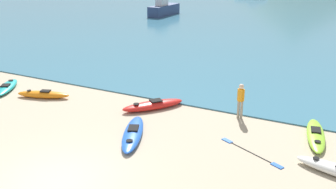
{
  "coord_description": "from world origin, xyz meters",
  "views": [
    {
      "loc": [
        7.87,
        -7.84,
        6.73
      ],
      "look_at": [
        0.1,
        7.51,
        0.5
      ],
      "focal_mm": 42.0,
      "sensor_mm": 36.0,
      "label": 1
    }
  ],
  "objects_px": {
    "kayak_on_sand_2": "(133,133)",
    "moored_boat_2": "(164,9)",
    "kayak_on_sand_5": "(7,87)",
    "loose_paddle": "(251,152)",
    "kayak_on_sand_0": "(43,94)",
    "kayak_on_sand_4": "(153,105)",
    "kayak_on_sand_1": "(316,135)",
    "person_near_waterline": "(241,99)"
  },
  "relations": [
    {
      "from": "kayak_on_sand_2",
      "to": "moored_boat_2",
      "type": "relative_size",
      "value": 0.68
    },
    {
      "from": "kayak_on_sand_5",
      "to": "loose_paddle",
      "type": "relative_size",
      "value": 1.03
    },
    {
      "from": "kayak_on_sand_5",
      "to": "moored_boat_2",
      "type": "bearing_deg",
      "value": 99.53
    },
    {
      "from": "moored_boat_2",
      "to": "loose_paddle",
      "type": "distance_m",
      "value": 32.47
    },
    {
      "from": "kayak_on_sand_0",
      "to": "kayak_on_sand_4",
      "type": "height_order",
      "value": "kayak_on_sand_4"
    },
    {
      "from": "kayak_on_sand_1",
      "to": "kayak_on_sand_4",
      "type": "relative_size",
      "value": 1.15
    },
    {
      "from": "kayak_on_sand_2",
      "to": "person_near_waterline",
      "type": "relative_size",
      "value": 2.13
    },
    {
      "from": "kayak_on_sand_1",
      "to": "loose_paddle",
      "type": "bearing_deg",
      "value": -129.73
    },
    {
      "from": "kayak_on_sand_1",
      "to": "kayak_on_sand_0",
      "type": "bearing_deg",
      "value": -173.88
    },
    {
      "from": "kayak_on_sand_1",
      "to": "person_near_waterline",
      "type": "distance_m",
      "value": 3.33
    },
    {
      "from": "kayak_on_sand_2",
      "to": "moored_boat_2",
      "type": "bearing_deg",
      "value": 115.2
    },
    {
      "from": "kayak_on_sand_1",
      "to": "person_near_waterline",
      "type": "height_order",
      "value": "person_near_waterline"
    },
    {
      "from": "kayak_on_sand_0",
      "to": "kayak_on_sand_5",
      "type": "distance_m",
      "value": 2.57
    },
    {
      "from": "kayak_on_sand_4",
      "to": "loose_paddle",
      "type": "bearing_deg",
      "value": -22.24
    },
    {
      "from": "kayak_on_sand_1",
      "to": "person_near_waterline",
      "type": "xyz_separation_m",
      "value": [
        -3.2,
        0.56,
        0.75
      ]
    },
    {
      "from": "kayak_on_sand_1",
      "to": "person_near_waterline",
      "type": "relative_size",
      "value": 2.05
    },
    {
      "from": "kayak_on_sand_5",
      "to": "moored_boat_2",
      "type": "xyz_separation_m",
      "value": [
        -4.41,
        26.27,
        0.6
      ]
    },
    {
      "from": "kayak_on_sand_0",
      "to": "kayak_on_sand_2",
      "type": "distance_m",
      "value": 6.44
    },
    {
      "from": "kayak_on_sand_0",
      "to": "kayak_on_sand_5",
      "type": "height_order",
      "value": "kayak_on_sand_0"
    },
    {
      "from": "kayak_on_sand_0",
      "to": "person_near_waterline",
      "type": "distance_m",
      "value": 9.59
    },
    {
      "from": "kayak_on_sand_4",
      "to": "person_near_waterline",
      "type": "height_order",
      "value": "person_near_waterline"
    },
    {
      "from": "kayak_on_sand_2",
      "to": "kayak_on_sand_4",
      "type": "bearing_deg",
      "value": 103.57
    },
    {
      "from": "kayak_on_sand_5",
      "to": "kayak_on_sand_4",
      "type": "bearing_deg",
      "value": 7.82
    },
    {
      "from": "kayak_on_sand_5",
      "to": "person_near_waterline",
      "type": "distance_m",
      "value": 12.1
    },
    {
      "from": "kayak_on_sand_0",
      "to": "kayak_on_sand_5",
      "type": "relative_size",
      "value": 1.0
    },
    {
      "from": "kayak_on_sand_2",
      "to": "moored_boat_2",
      "type": "xyz_separation_m",
      "value": [
        -13.19,
        28.02,
        0.6
      ]
    },
    {
      "from": "kayak_on_sand_5",
      "to": "loose_paddle",
      "type": "xyz_separation_m",
      "value": [
        13.23,
        -0.99,
        -0.12
      ]
    },
    {
      "from": "kayak_on_sand_4",
      "to": "loose_paddle",
      "type": "relative_size",
      "value": 1.07
    },
    {
      "from": "kayak_on_sand_4",
      "to": "loose_paddle",
      "type": "distance_m",
      "value": 5.55
    },
    {
      "from": "kayak_on_sand_1",
      "to": "moored_boat_2",
      "type": "height_order",
      "value": "moored_boat_2"
    },
    {
      "from": "loose_paddle",
      "to": "kayak_on_sand_4",
      "type": "bearing_deg",
      "value": 157.76
    },
    {
      "from": "kayak_on_sand_1",
      "to": "kayak_on_sand_2",
      "type": "height_order",
      "value": "kayak_on_sand_2"
    },
    {
      "from": "person_near_waterline",
      "to": "loose_paddle",
      "type": "distance_m",
      "value": 3.25
    },
    {
      "from": "kayak_on_sand_2",
      "to": "kayak_on_sand_5",
      "type": "distance_m",
      "value": 8.96
    },
    {
      "from": "person_near_waterline",
      "to": "moored_boat_2",
      "type": "distance_m",
      "value": 29.37
    },
    {
      "from": "kayak_on_sand_1",
      "to": "kayak_on_sand_2",
      "type": "xyz_separation_m",
      "value": [
        -6.35,
        -3.06,
        0.0
      ]
    },
    {
      "from": "kayak_on_sand_1",
      "to": "kayak_on_sand_4",
      "type": "distance_m",
      "value": 7.05
    },
    {
      "from": "kayak_on_sand_1",
      "to": "kayak_on_sand_4",
      "type": "xyz_separation_m",
      "value": [
        -7.04,
        -0.19,
        0.05
      ]
    },
    {
      "from": "moored_boat_2",
      "to": "kayak_on_sand_0",
      "type": "bearing_deg",
      "value": -75.15
    },
    {
      "from": "kayak_on_sand_0",
      "to": "person_near_waterline",
      "type": "height_order",
      "value": "person_near_waterline"
    },
    {
      "from": "person_near_waterline",
      "to": "loose_paddle",
      "type": "height_order",
      "value": "person_near_waterline"
    },
    {
      "from": "kayak_on_sand_2",
      "to": "person_near_waterline",
      "type": "xyz_separation_m",
      "value": [
        3.15,
        3.62,
        0.75
      ]
    }
  ]
}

